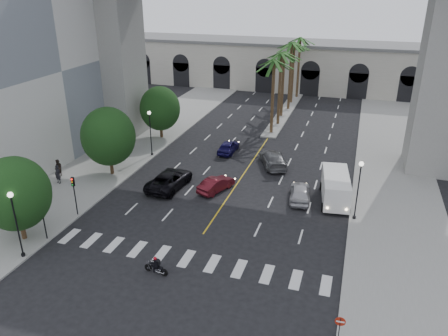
% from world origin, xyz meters
% --- Properties ---
extents(ground, '(140.00, 140.00, 0.00)m').
position_xyz_m(ground, '(0.00, 0.00, 0.00)').
color(ground, black).
rests_on(ground, ground).
extents(sidewalk_left, '(8.00, 100.00, 0.15)m').
position_xyz_m(sidewalk_left, '(-15.00, 15.00, 0.07)').
color(sidewalk_left, gray).
rests_on(sidewalk_left, ground).
extents(sidewalk_right, '(8.00, 100.00, 0.15)m').
position_xyz_m(sidewalk_right, '(15.00, 15.00, 0.07)').
color(sidewalk_right, gray).
rests_on(sidewalk_right, ground).
extents(median, '(2.00, 24.00, 0.20)m').
position_xyz_m(median, '(0.00, 38.00, 0.10)').
color(median, gray).
rests_on(median, ground).
extents(pier_building, '(71.00, 10.50, 8.50)m').
position_xyz_m(pier_building, '(0.00, 55.00, 4.27)').
color(pier_building, beige).
rests_on(pier_building, ground).
extents(palm_a, '(3.20, 3.20, 10.30)m').
position_xyz_m(palm_a, '(0.00, 28.00, 9.10)').
color(palm_a, '#47331E').
rests_on(palm_a, ground).
extents(palm_b, '(3.20, 3.20, 10.60)m').
position_xyz_m(palm_b, '(0.10, 32.00, 9.37)').
color(palm_b, '#47331E').
rests_on(palm_b, ground).
extents(palm_c, '(3.20, 3.20, 10.10)m').
position_xyz_m(palm_c, '(-0.20, 36.00, 8.91)').
color(palm_c, '#47331E').
rests_on(palm_c, ground).
extents(palm_d, '(3.20, 3.20, 10.90)m').
position_xyz_m(palm_d, '(0.15, 40.00, 9.65)').
color(palm_d, '#47331E').
rests_on(palm_d, ground).
extents(palm_e, '(3.20, 3.20, 10.40)m').
position_xyz_m(palm_e, '(-0.10, 44.00, 9.19)').
color(palm_e, '#47331E').
rests_on(palm_e, ground).
extents(palm_f, '(3.20, 3.20, 10.70)m').
position_xyz_m(palm_f, '(0.20, 48.00, 9.46)').
color(palm_f, '#47331E').
rests_on(palm_f, ground).
extents(street_tree_near, '(5.20, 5.20, 6.89)m').
position_xyz_m(street_tree_near, '(-13.00, -3.00, 4.02)').
color(street_tree_near, '#382616').
rests_on(street_tree_near, ground).
extents(street_tree_mid, '(5.44, 5.44, 7.21)m').
position_xyz_m(street_tree_mid, '(-13.00, 10.00, 4.21)').
color(street_tree_mid, '#382616').
rests_on(street_tree_mid, ground).
extents(street_tree_far, '(5.04, 5.04, 6.68)m').
position_xyz_m(street_tree_far, '(-13.00, 22.00, 3.90)').
color(street_tree_far, '#382616').
rests_on(street_tree_far, ground).
extents(lamp_post_left_near, '(0.40, 0.40, 5.35)m').
position_xyz_m(lamp_post_left_near, '(-11.40, -5.00, 3.22)').
color(lamp_post_left_near, black).
rests_on(lamp_post_left_near, ground).
extents(lamp_post_left_far, '(0.40, 0.40, 5.35)m').
position_xyz_m(lamp_post_left_far, '(-11.40, 16.00, 3.22)').
color(lamp_post_left_far, black).
rests_on(lamp_post_left_far, ground).
extents(lamp_post_right, '(0.40, 0.40, 5.35)m').
position_xyz_m(lamp_post_right, '(11.40, 8.00, 3.22)').
color(lamp_post_right, black).
rests_on(lamp_post_right, ground).
extents(traffic_signal_near, '(0.25, 0.18, 3.65)m').
position_xyz_m(traffic_signal_near, '(-11.30, -2.50, 2.51)').
color(traffic_signal_near, black).
rests_on(traffic_signal_near, ground).
extents(traffic_signal_far, '(0.25, 0.18, 3.65)m').
position_xyz_m(traffic_signal_far, '(-11.30, 1.50, 2.51)').
color(traffic_signal_far, black).
rests_on(traffic_signal_far, ground).
extents(motorcycle_rider, '(1.86, 0.52, 1.34)m').
position_xyz_m(motorcycle_rider, '(-1.28, -3.75, 0.61)').
color(motorcycle_rider, black).
rests_on(motorcycle_rider, ground).
extents(car_a, '(2.45, 4.75, 1.55)m').
position_xyz_m(car_a, '(6.44, 10.28, 0.77)').
color(car_a, '#ADACB1').
rests_on(car_a, ground).
extents(car_b, '(2.84, 4.40, 1.37)m').
position_xyz_m(car_b, '(-1.50, 9.71, 0.69)').
color(car_b, '#511018').
rests_on(car_b, ground).
extents(car_c, '(3.19, 6.17, 1.66)m').
position_xyz_m(car_c, '(-6.05, 9.05, 0.83)').
color(car_c, black).
rests_on(car_c, ground).
extents(car_d, '(4.30, 6.00, 1.61)m').
position_xyz_m(car_d, '(2.45, 17.43, 0.81)').
color(car_d, slate).
rests_on(car_d, ground).
extents(car_e, '(1.76, 4.23, 1.43)m').
position_xyz_m(car_e, '(-3.37, 19.71, 0.72)').
color(car_e, '#140F49').
rests_on(car_e, ground).
extents(cargo_van, '(3.09, 6.29, 2.57)m').
position_xyz_m(cargo_van, '(9.51, 10.94, 1.43)').
color(cargo_van, white).
rests_on(cargo_van, ground).
extents(pedestrian_a, '(0.76, 0.58, 1.88)m').
position_xyz_m(pedestrian_a, '(-16.80, 6.33, 1.09)').
color(pedestrian_a, black).
rests_on(pedestrian_a, sidewalk_left).
extents(pedestrian_b, '(1.05, 0.94, 1.77)m').
position_xyz_m(pedestrian_b, '(-17.85, 7.81, 1.03)').
color(pedestrian_b, black).
rests_on(pedestrian_b, sidewalk_left).
extents(do_not_enter_sign, '(0.57, 0.05, 2.33)m').
position_xyz_m(do_not_enter_sign, '(11.09, -6.97, 1.69)').
color(do_not_enter_sign, black).
rests_on(do_not_enter_sign, ground).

